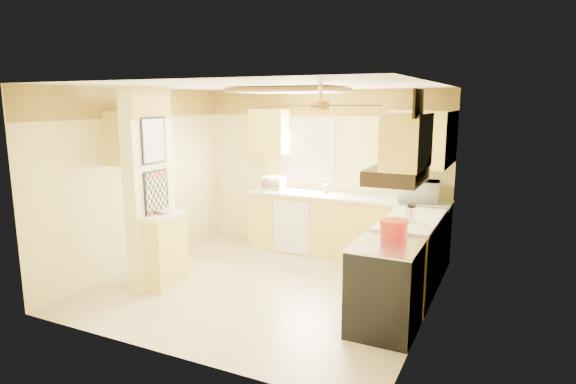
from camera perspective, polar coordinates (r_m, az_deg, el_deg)
The scene contains 34 objects.
floor at distance 6.27m, azimuth -2.63°, elevation -11.01°, with size 4.00×4.00×0.00m, color tan.
ceiling at distance 5.83m, azimuth -2.85°, elevation 12.46°, with size 4.00×4.00×0.00m, color white.
wall_back at distance 7.63m, azimuth 4.08°, elevation 2.61°, with size 4.00×4.00×0.00m, color #F7E697.
wall_front at distance 4.39m, azimuth -14.66°, elevation -3.75°, with size 4.00×4.00×0.00m, color #F7E697.
wall_left at distance 7.09m, azimuth -17.11°, elevation 1.55°, with size 3.80×3.80×0.00m, color #F7E697.
wall_right at distance 5.29m, azimuth 16.69°, elevation -1.42°, with size 3.80×3.80×0.00m, color #F7E697.
wallpaper_border at distance 7.53m, azimuth 4.13°, elevation 10.52°, with size 4.00×0.02×0.40m, color gold.
partition_column at distance 6.25m, azimuth -16.13°, elevation 0.43°, with size 0.20×0.70×2.50m, color #F7E697.
partition_ledge at distance 6.30m, azimuth -14.25°, elevation -6.90°, with size 0.25×0.55×0.90m, color #DDC955.
ledge_top at distance 6.18m, azimuth -14.45°, elevation -2.74°, with size 0.28×0.58×0.04m, color silver.
lower_cabinets_back at distance 7.34m, azimuth 6.77°, elevation -4.13°, with size 3.00×0.60×0.90m, color #DDC955.
lower_cabinets_right at distance 6.11m, azimuth 14.41°, elevation -7.45°, with size 0.60×1.40×0.90m, color #DDC955.
countertop_back at distance 7.23m, azimuth 6.82°, elevation -0.55°, with size 3.04×0.64×0.04m, color silver.
countertop_right at distance 5.99m, azimuth 14.53°, elevation -3.16°, with size 0.64×1.44×0.04m, color silver.
dishwasher_panel at distance 7.34m, azimuth 0.40°, elevation -4.22°, with size 0.58×0.02×0.80m, color white.
window at distance 7.67m, azimuth 2.34°, elevation 4.93°, with size 0.92×0.02×1.02m.
upper_cab_back_left at distance 7.76m, azimuth -2.22°, elevation 7.22°, with size 0.60×0.35×0.70m, color #DDC955.
upper_cab_back_right at distance 6.97m, azimuth 15.60°, elevation 6.45°, with size 0.90×0.35×0.70m, color #DDC955.
upper_cab_right at distance 6.46m, azimuth 17.24°, elevation 6.06°, with size 0.35×1.00×0.70m, color #DDC955.
upper_cab_left_wall at distance 6.72m, azimuth -17.73°, elevation 6.19°, with size 0.35×0.75×0.70m, color #DDC955.
upper_cab_over_stove at distance 4.68m, azimuth 13.93°, elevation 5.87°, with size 0.35×0.76×0.52m, color #DDC955.
stove at distance 5.06m, azimuth 11.41°, elevation -11.08°, with size 0.68×0.77×0.92m.
range_hood at distance 4.74m, azimuth 12.75°, elevation 1.96°, with size 0.50×0.76×0.14m, color black.
poster_menu at distance 6.11m, azimuth -15.63°, elevation 5.90°, with size 0.02×0.42×0.57m.
poster_nashville at distance 6.19m, azimuth -15.33°, elevation -0.10°, with size 0.02×0.42×0.57m.
ceiling_light_panel at distance 6.23m, azimuth 0.23°, elevation 11.95°, with size 1.35×0.95×0.06m.
ceiling_fan at distance 4.77m, azimuth 3.84°, elevation 10.28°, with size 1.15×1.15×0.26m.
vent_grate at distance 4.30m, azimuth 15.21°, elevation 10.08°, with size 0.02×0.40×0.25m, color black.
microwave at distance 6.93m, azimuth 15.29°, elevation 0.10°, with size 0.54×0.37×0.30m, color white.
bowl at distance 6.21m, azimuth -14.34°, elevation -2.22°, with size 0.21×0.21×0.05m, color white.
dutch_oven at distance 5.09m, azimuth 12.41°, elevation -4.36°, with size 0.31×0.31×0.20m.
kettle at distance 5.72m, azimuth 14.39°, elevation -2.56°, with size 0.14×0.14×0.21m.
dish_rack at distance 7.66m, azimuth -1.72°, elevation 0.88°, with size 0.37×0.28×0.20m.
utensil_crock at distance 7.41m, azimuth 4.47°, elevation 0.46°, with size 0.10×0.10×0.20m.
Camera 1 is at (2.78, -5.12, 2.32)m, focal length 30.00 mm.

